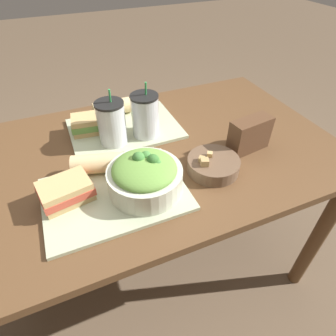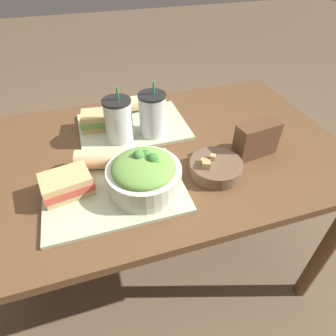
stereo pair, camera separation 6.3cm
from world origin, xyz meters
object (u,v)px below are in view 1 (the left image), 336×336
(baguette_near, at_px, (98,164))
(sandwich_far, at_px, (92,123))
(salad_bowl, at_px, (145,176))
(napkin_folded, at_px, (101,163))
(soup_bowl, at_px, (213,164))
(sandwich_near, at_px, (66,191))
(chip_bag, at_px, (250,135))
(drink_cup_red, at_px, (145,117))
(baguette_far, at_px, (113,108))
(drink_cup_dark, at_px, (112,124))

(baguette_near, distance_m, sandwich_far, 0.25)
(sandwich_far, bearing_deg, salad_bowl, -70.99)
(napkin_folded, bearing_deg, soup_bowl, -28.46)
(sandwich_near, relative_size, baguette_near, 0.93)
(salad_bowl, height_order, chip_bag, salad_bowl)
(soup_bowl, distance_m, drink_cup_red, 0.31)
(soup_bowl, relative_size, baguette_far, 1.12)
(salad_bowl, height_order, napkin_folded, salad_bowl)
(soup_bowl, relative_size, baguette_near, 1.00)
(soup_bowl, relative_size, sandwich_far, 1.05)
(sandwich_far, bearing_deg, chip_bag, -25.98)
(chip_bag, bearing_deg, drink_cup_dark, 145.65)
(baguette_near, relative_size, chip_bag, 1.08)
(sandwich_near, relative_size, drink_cup_dark, 0.78)
(salad_bowl, bearing_deg, napkin_folded, 117.24)
(salad_bowl, distance_m, soup_bowl, 0.24)
(drink_cup_dark, relative_size, chip_bag, 1.29)
(sandwich_near, height_order, drink_cup_dark, drink_cup_dark)
(sandwich_near, bearing_deg, baguette_far, 49.32)
(drink_cup_dark, distance_m, drink_cup_red, 0.13)
(sandwich_near, distance_m, sandwich_far, 0.37)
(sandwich_far, xyz_separation_m, chip_bag, (0.50, -0.32, 0.02))
(baguette_far, height_order, napkin_folded, baguette_far)
(salad_bowl, bearing_deg, sandwich_near, 167.73)
(baguette_far, bearing_deg, salad_bowl, 177.05)
(sandwich_far, relative_size, baguette_far, 1.07)
(baguette_far, bearing_deg, sandwich_far, 130.51)
(napkin_folded, bearing_deg, chip_bag, -13.95)
(soup_bowl, bearing_deg, sandwich_near, 174.84)
(chip_bag, height_order, napkin_folded, chip_bag)
(baguette_near, height_order, drink_cup_red, drink_cup_red)
(salad_bowl, relative_size, sandwich_near, 1.39)
(drink_cup_red, bearing_deg, sandwich_near, -144.67)
(baguette_near, distance_m, chip_bag, 0.53)
(baguette_near, distance_m, baguette_far, 0.36)
(sandwich_far, relative_size, drink_cup_red, 0.79)
(drink_cup_dark, distance_m, chip_bag, 0.49)
(salad_bowl, xyz_separation_m, drink_cup_dark, (-0.02, 0.28, 0.02))
(sandwich_near, relative_size, chip_bag, 1.01)
(sandwich_near, bearing_deg, baguette_near, 26.73)
(napkin_folded, bearing_deg, drink_cup_dark, 51.54)
(drink_cup_dark, bearing_deg, sandwich_near, -130.86)
(sandwich_far, bearing_deg, napkin_folded, -87.63)
(sandwich_near, xyz_separation_m, drink_cup_red, (0.33, 0.23, 0.04))
(soup_bowl, distance_m, napkin_folded, 0.38)
(drink_cup_dark, bearing_deg, salad_bowl, -84.92)
(sandwich_near, bearing_deg, salad_bowl, -22.76)
(salad_bowl, xyz_separation_m, napkin_folded, (-0.10, 0.19, -0.06))
(drink_cup_red, bearing_deg, drink_cup_dark, 180.00)
(baguette_near, bearing_deg, sandwich_far, 8.86)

